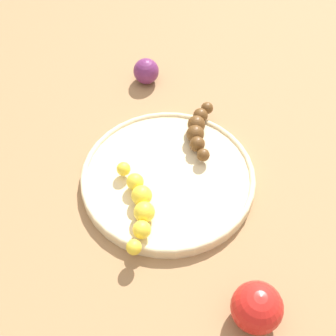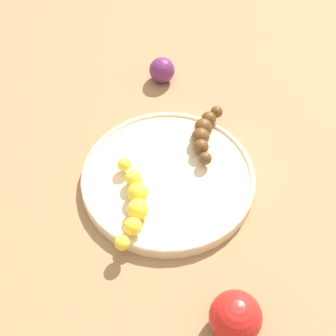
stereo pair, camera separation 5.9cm
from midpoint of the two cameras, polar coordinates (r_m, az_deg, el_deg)
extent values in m
plane|color=#936D47|center=(0.80, 2.09, -1.77)|extent=(2.40, 2.40, 0.00)
cylinder|color=beige|center=(0.80, 2.11, -1.39)|extent=(0.30, 0.30, 0.02)
torus|color=beige|center=(0.79, 2.12, -1.00)|extent=(0.30, 0.30, 0.01)
sphere|color=#593819|center=(0.87, 7.89, 6.73)|extent=(0.02, 0.02, 0.02)
sphere|color=#593819|center=(0.86, 6.96, 5.90)|extent=(0.03, 0.03, 0.03)
sphere|color=#593819|center=(0.84, 6.33, 4.89)|extent=(0.03, 0.03, 0.03)
sphere|color=#593819|center=(0.83, 6.04, 3.73)|extent=(0.03, 0.03, 0.03)
sphere|color=#593819|center=(0.81, 6.12, 2.49)|extent=(0.03, 0.03, 0.03)
sphere|color=#593819|center=(0.80, 6.60, 1.23)|extent=(0.02, 0.02, 0.02)
sphere|color=yellow|center=(0.70, -3.21, -9.26)|extent=(0.02, 0.02, 0.02)
sphere|color=yellow|center=(0.71, -1.98, -7.27)|extent=(0.03, 0.03, 0.03)
sphere|color=yellow|center=(0.73, -1.41, -5.18)|extent=(0.03, 0.03, 0.03)
sphere|color=yellow|center=(0.75, -1.46, -3.14)|extent=(0.03, 0.03, 0.03)
sphere|color=yellow|center=(0.76, -2.10, -1.28)|extent=(0.03, 0.03, 0.03)
sphere|color=yellow|center=(0.78, -3.25, 0.32)|extent=(0.02, 0.02, 0.02)
sphere|color=#662659|center=(0.97, 1.03, 11.82)|extent=(0.05, 0.05, 0.05)
sphere|color=red|center=(0.66, 10.58, -17.71)|extent=(0.07, 0.07, 0.07)
camera|label=1|loc=(0.03, -87.83, 2.77)|focal=49.88mm
camera|label=2|loc=(0.03, 92.17, -2.77)|focal=49.88mm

